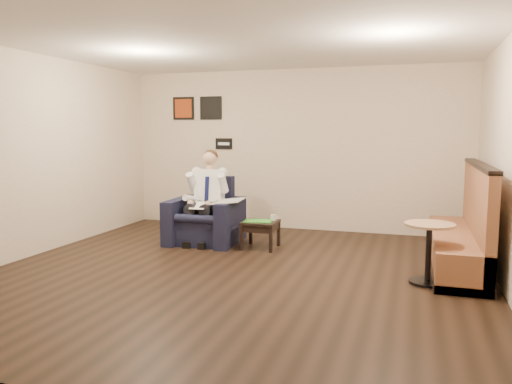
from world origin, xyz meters
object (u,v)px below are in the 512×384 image
(coffee_mug, at_px, (273,218))
(cafe_table, at_px, (428,253))
(smartphone, at_px, (266,219))
(banquette, at_px, (457,216))
(side_table, at_px, (260,235))
(green_folder, at_px, (258,221))
(armchair, at_px, (205,211))
(seated_man, at_px, (202,200))

(coffee_mug, distance_m, cafe_table, 2.47)
(smartphone, height_order, cafe_table, cafe_table)
(coffee_mug, height_order, banquette, banquette)
(side_table, bearing_deg, smartphone, 73.18)
(banquette, bearing_deg, green_folder, 176.57)
(armchair, xyz_separation_m, coffee_mug, (1.10, -0.01, -0.05))
(green_folder, height_order, smartphone, green_folder)
(banquette, height_order, cafe_table, banquette)
(seated_man, relative_size, coffee_mug, 15.93)
(armchair, xyz_separation_m, seated_man, (0.01, -0.13, 0.19))
(green_folder, xyz_separation_m, banquette, (2.72, -0.16, 0.24))
(armchair, xyz_separation_m, banquette, (3.63, -0.30, 0.15))
(cafe_table, bearing_deg, green_folder, 156.06)
(side_table, relative_size, banquette, 0.20)
(seated_man, height_order, coffee_mug, seated_man)
(seated_man, relative_size, smartphone, 10.81)
(armchair, bearing_deg, green_folder, -10.98)
(green_folder, xyz_separation_m, coffee_mug, (0.19, 0.13, 0.04))
(seated_man, xyz_separation_m, side_table, (0.94, 0.01, -0.48))
(side_table, height_order, cafe_table, cafe_table)
(seated_man, xyz_separation_m, coffee_mug, (1.10, 0.12, -0.24))
(banquette, bearing_deg, cafe_table, -112.02)
(cafe_table, bearing_deg, smartphone, 152.10)
(banquette, bearing_deg, coffee_mug, 173.42)
(smartphone, height_order, banquette, banquette)
(cafe_table, bearing_deg, seated_man, 162.10)
(side_table, distance_m, banquette, 2.73)
(side_table, distance_m, cafe_table, 2.57)
(armchair, distance_m, coffee_mug, 1.10)
(armchair, height_order, cafe_table, armchair)
(seated_man, distance_m, side_table, 1.05)
(green_folder, distance_m, banquette, 2.73)
(green_folder, bearing_deg, coffee_mug, 34.23)
(coffee_mug, relative_size, smartphone, 0.68)
(green_folder, height_order, cafe_table, cafe_table)
(smartphone, bearing_deg, side_table, -97.35)
(side_table, bearing_deg, coffee_mug, 34.23)
(green_folder, bearing_deg, armchair, 171.34)
(side_table, relative_size, coffee_mug, 5.79)
(seated_man, bearing_deg, smartphone, 6.71)
(armchair, xyz_separation_m, side_table, (0.94, -0.12, -0.30))
(seated_man, distance_m, smartphone, 1.03)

